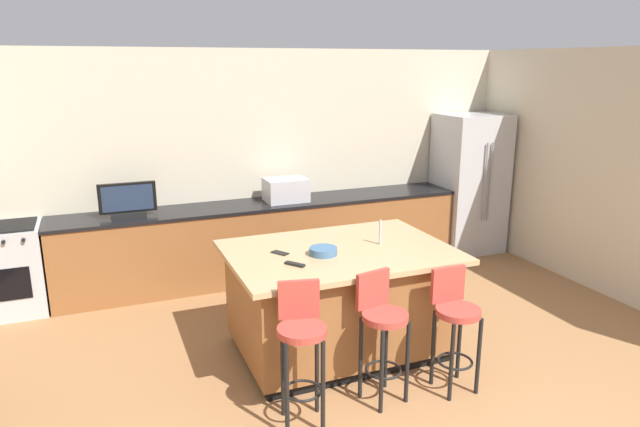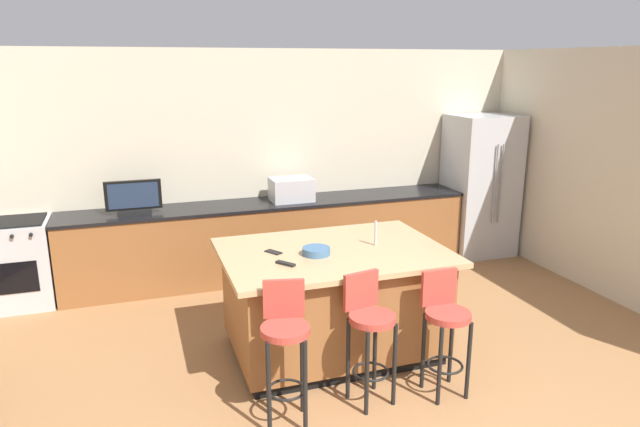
# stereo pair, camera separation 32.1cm
# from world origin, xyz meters

# --- Properties ---
(wall_back) EXTENTS (6.95, 0.12, 2.62)m
(wall_back) POSITION_xyz_m (0.00, 4.54, 1.31)
(wall_back) COLOR beige
(wall_back) RESTS_ON ground_plane
(wall_right) EXTENTS (0.12, 4.94, 2.62)m
(wall_right) POSITION_xyz_m (3.27, 2.27, 1.31)
(wall_right) COLOR beige
(wall_right) RESTS_ON ground_plane
(counter_back) EXTENTS (4.73, 0.62, 0.90)m
(counter_back) POSITION_xyz_m (-0.03, 4.16, 0.45)
(counter_back) COLOR brown
(counter_back) RESTS_ON ground_plane
(kitchen_island) EXTENTS (1.88, 1.33, 0.93)m
(kitchen_island) POSITION_xyz_m (0.02, 2.19, 0.48)
(kitchen_island) COLOR black
(kitchen_island) RESTS_ON ground_plane
(refrigerator) EXTENTS (0.82, 0.74, 1.82)m
(refrigerator) POSITION_xyz_m (2.75, 4.11, 0.91)
(refrigerator) COLOR #B7BABF
(refrigerator) RESTS_ON ground_plane
(range_oven) EXTENTS (0.76, 0.63, 0.92)m
(range_oven) POSITION_xyz_m (-2.78, 4.16, 0.46)
(range_oven) COLOR #B7BABF
(range_oven) RESTS_ON ground_plane
(microwave) EXTENTS (0.48, 0.36, 0.27)m
(microwave) POSITION_xyz_m (0.21, 4.16, 1.03)
(microwave) COLOR #B7BABF
(microwave) RESTS_ON counter_back
(tv_monitor) EXTENTS (0.58, 0.16, 0.36)m
(tv_monitor) POSITION_xyz_m (-1.55, 4.11, 1.06)
(tv_monitor) COLOR black
(tv_monitor) RESTS_ON counter_back
(sink_faucet_back) EXTENTS (0.02, 0.02, 0.24)m
(sink_faucet_back) POSITION_xyz_m (0.16, 4.26, 1.02)
(sink_faucet_back) COLOR #B2B2B7
(sink_faucet_back) RESTS_ON counter_back
(sink_faucet_island) EXTENTS (0.02, 0.02, 0.22)m
(sink_faucet_island) POSITION_xyz_m (0.40, 2.19, 1.04)
(sink_faucet_island) COLOR #B2B2B7
(sink_faucet_island) RESTS_ON kitchen_island
(bar_stool_left) EXTENTS (0.35, 0.36, 1.02)m
(bar_stool_left) POSITION_xyz_m (-0.64, 1.34, 0.62)
(bar_stool_left) COLOR #B23D33
(bar_stool_left) RESTS_ON ground_plane
(bar_stool_center) EXTENTS (0.35, 0.36, 0.98)m
(bar_stool_center) POSITION_xyz_m (0.01, 1.40, 0.59)
(bar_stool_center) COLOR #B23D33
(bar_stool_center) RESTS_ON ground_plane
(bar_stool_right) EXTENTS (0.34, 0.34, 0.96)m
(bar_stool_right) POSITION_xyz_m (0.59, 1.32, 0.57)
(bar_stool_right) COLOR #B23D33
(bar_stool_right) RESTS_ON ground_plane
(fruit_bowl) EXTENTS (0.23, 0.23, 0.06)m
(fruit_bowl) POSITION_xyz_m (-0.16, 2.12, 0.96)
(fruit_bowl) COLOR #3F668C
(fruit_bowl) RESTS_ON kitchen_island
(cell_phone) EXTENTS (0.14, 0.16, 0.01)m
(cell_phone) POSITION_xyz_m (-0.48, 2.29, 0.94)
(cell_phone) COLOR black
(cell_phone) RESTS_ON kitchen_island
(tv_remote) EXTENTS (0.14, 0.16, 0.02)m
(tv_remote) POSITION_xyz_m (-0.46, 1.97, 0.94)
(tv_remote) COLOR black
(tv_remote) RESTS_ON kitchen_island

